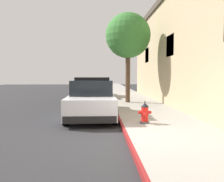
{
  "coord_description": "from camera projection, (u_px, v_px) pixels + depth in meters",
  "views": [
    {
      "loc": [
        -0.78,
        -6.3,
        1.77
      ],
      "look_at": [
        -0.18,
        5.28,
        1.0
      ],
      "focal_mm": 38.15,
      "sensor_mm": 36.0,
      "label": 1
    }
  ],
  "objects": [
    {
      "name": "police_cruiser",
      "position": [
        92.0,
        99.0,
        10.13
      ],
      "size": [
        1.94,
        4.84,
        1.68
      ],
      "color": "white",
      "rests_on": "ground"
    },
    {
      "name": "parked_car_silver_ahead",
      "position": [
        95.0,
        88.0,
        18.45
      ],
      "size": [
        1.94,
        4.84,
        1.56
      ],
      "color": "black",
      "rests_on": "ground"
    },
    {
      "name": "ground_plane",
      "position": [
        44.0,
        103.0,
        16.17
      ],
      "size": [
        28.56,
        60.0,
        0.2
      ],
      "primitive_type": "cube",
      "color": "#2B2B2D"
    },
    {
      "name": "storefront_building",
      "position": [
        221.0,
        48.0,
        12.47
      ],
      "size": [
        5.66,
        21.78,
        6.38
      ],
      "color": "tan",
      "rests_on": "ground"
    },
    {
      "name": "fire_hydrant",
      "position": [
        145.0,
        113.0,
        8.07
      ],
      "size": [
        0.44,
        0.4,
        0.76
      ],
      "color": "#4C4C51",
      "rests_on": "sidewalk_pavement"
    },
    {
      "name": "curb_painted_edge",
      "position": [
        111.0,
        100.0,
        16.39
      ],
      "size": [
        0.08,
        60.0,
        0.14
      ],
      "primitive_type": "cube",
      "color": "maroon",
      "rests_on": "ground"
    },
    {
      "name": "sidewalk_pavement",
      "position": [
        132.0,
        100.0,
        16.47
      ],
      "size": [
        2.86,
        60.0,
        0.14
      ],
      "primitive_type": "cube",
      "color": "#9E9991",
      "rests_on": "ground"
    },
    {
      "name": "street_tree",
      "position": [
        128.0,
        36.0,
        14.14
      ],
      "size": [
        2.68,
        2.68,
        5.33
      ],
      "color": "brown",
      "rests_on": "sidewalk_pavement"
    }
  ]
}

